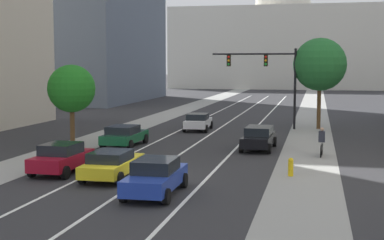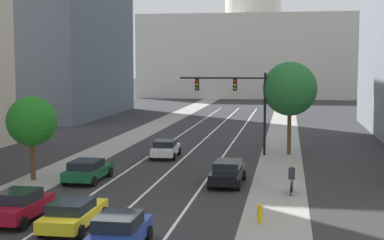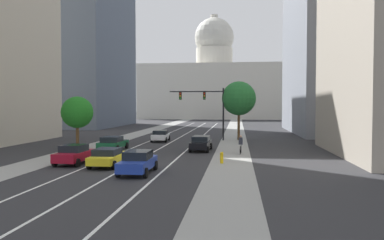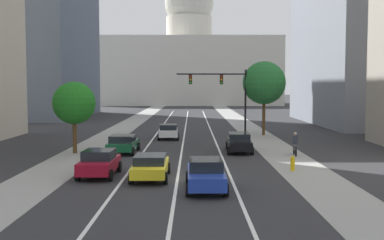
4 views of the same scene
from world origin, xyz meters
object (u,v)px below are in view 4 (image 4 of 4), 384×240
Objects in this scene: car_green at (125,143)px; fire_hydrant at (295,163)px; car_crimson at (101,162)px; traffic_signal_mast at (226,88)px; car_white at (170,131)px; car_black at (241,142)px; cyclist at (297,144)px; capitol_building at (191,63)px; car_yellow at (153,166)px; street_tree_near_left at (76,103)px; car_blue at (208,174)px; street_tree_near_right at (266,83)px.

fire_hydrant is at bearing -122.85° from car_green.
traffic_signal_mast reaches higher than car_crimson.
car_white is 19.09m from fire_hydrant.
car_crimson reaches higher than car_black.
capitol_building is at bearing 9.14° from cyclist.
car_white reaches higher than car_green.
car_yellow is 0.99× the size of car_black.
car_white is 2.45× the size of cyclist.
car_white is 12.13m from street_tree_near_left.
car_yellow is at bearing -164.09° from fire_hydrant.
cyclist is at bearing -48.59° from car_yellow.
car_crimson is at bearing -68.40° from street_tree_near_left.
car_green is 8.83m from car_black.
street_tree_near_left reaches higher than car_crimson.
car_blue is 22.45m from car_white.
fire_hydrant is at bearing -156.86° from car_white.
cyclist reaches higher than fire_hydrant.
car_crimson and car_blue have the same top height.
cyclist is (6.82, 11.32, 0.08)m from car_blue.
street_tree_near_left is at bearing 90.00° from cyclist.
traffic_signal_mast reaches higher than car_blue.
street_tree_near_right is (12.54, 12.87, 4.63)m from car_green.
car_green is 1.04× the size of car_white.
car_black is 8.52m from fire_hydrant.
car_black is at bearing -88.07° from traffic_signal_mast.
car_yellow is 13.02m from cyclist.
car_white is 0.56× the size of street_tree_near_right.
car_black is at bearing -149.51° from car_white.
car_black is 13.54m from car_blue.
car_green is 13.96m from car_blue.
street_tree_near_right is (-0.15, 14.21, 4.50)m from cyclist.
car_black reaches higher than car_green.
fire_hydrant is (8.26, 2.35, -0.25)m from car_yellow.
car_blue is (5.87, -12.66, 0.04)m from car_green.
car_black is 2.64× the size of cyclist.
street_tree_near_right is (9.60, 3.27, 4.63)m from car_white.
traffic_signal_mast is 4.22m from street_tree_near_right.
car_white is at bearing 34.85° from car_black.
car_green reaches higher than car_yellow.
car_black is 1.08× the size of car_white.
car_white is at bearing -7.73° from car_crimson.
car_yellow is at bearing -112.81° from street_tree_near_right.
car_blue reaches higher than car_yellow.
capitol_building is 10.47× the size of car_black.
car_black is 0.60× the size of street_tree_near_right.
car_crimson is at bearing -171.60° from fire_hydrant.
capitol_building is 94.99m from car_green.
capitol_building is 104.20m from car_crimson.
street_tree_near_left is (-8.01, -94.47, -7.33)m from capitol_building.
traffic_signal_mast is 4.08× the size of cyclist.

